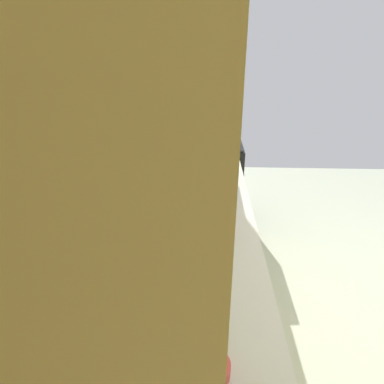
% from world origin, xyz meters
% --- Properties ---
extents(ground_plane, '(6.49, 6.49, 0.00)m').
position_xyz_m(ground_plane, '(0.00, 0.00, 0.00)').
color(ground_plane, beige).
extents(wall_back, '(4.18, 0.12, 2.75)m').
position_xyz_m(wall_back, '(0.00, 1.57, 1.37)').
color(wall_back, beige).
rests_on(wall_back, ground_plane).
extents(counter_run, '(3.30, 0.62, 0.89)m').
position_xyz_m(counter_run, '(-0.37, 1.21, 0.44)').
color(counter_run, tan).
rests_on(counter_run, ground_plane).
extents(upper_cabinets, '(2.40, 0.32, 0.61)m').
position_xyz_m(upper_cabinets, '(-0.37, 1.35, 1.86)').
color(upper_cabinets, tan).
extents(oven_range, '(0.67, 0.69, 1.07)m').
position_xyz_m(oven_range, '(1.61, 1.17, 0.46)').
color(oven_range, black).
rests_on(oven_range, ground_plane).
extents(microwave, '(0.51, 0.36, 0.28)m').
position_xyz_m(microwave, '(0.62, 1.23, 1.03)').
color(microwave, white).
rests_on(microwave, counter_run).
extents(bowl, '(0.14, 0.14, 0.05)m').
position_xyz_m(bowl, '(-1.01, 1.18, 0.91)').
color(bowl, '#D84C47').
rests_on(bowl, counter_run).
extents(kettle, '(0.20, 0.15, 0.17)m').
position_xyz_m(kettle, '(-0.05, 1.18, 0.96)').
color(kettle, red).
rests_on(kettle, counter_run).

